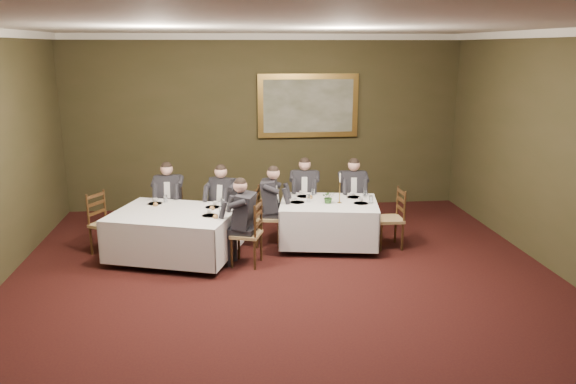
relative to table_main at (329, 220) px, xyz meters
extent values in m
plane|color=black|center=(-0.87, -2.46, -0.45)|extent=(10.00, 10.00, 0.00)
cube|color=silver|center=(-0.87, -2.46, 3.05)|extent=(8.00, 10.00, 0.10)
cube|color=#36321B|center=(-0.87, 2.54, 1.30)|extent=(8.00, 0.10, 3.50)
cube|color=white|center=(-0.87, 2.49, 2.99)|extent=(8.00, 0.10, 0.12)
cube|color=black|center=(0.00, 0.00, 0.28)|extent=(1.69, 1.38, 0.04)
cube|color=white|center=(0.00, 0.00, 0.31)|extent=(1.76, 1.45, 0.02)
cube|color=white|center=(0.00, 0.00, -0.02)|extent=(1.79, 1.48, 0.65)
cube|color=black|center=(-2.50, -0.31, 0.28)|extent=(2.11, 1.83, 0.04)
cube|color=white|center=(-2.50, -0.31, 0.31)|extent=(2.19, 1.90, 0.02)
cube|color=white|center=(-2.50, -0.31, -0.02)|extent=(2.21, 1.93, 0.65)
cube|color=#967A4C|center=(-0.28, 0.87, 0.04)|extent=(0.50, 0.49, 0.05)
cube|color=black|center=(-0.25, 1.06, 0.28)|extent=(0.38, 0.09, 0.54)
cube|color=black|center=(-0.28, 0.87, 0.41)|extent=(0.47, 0.38, 0.55)
sphere|color=#DC9E89|center=(-0.28, 0.87, 0.79)|extent=(0.24, 0.24, 0.21)
cube|color=#967A4C|center=(0.56, 0.72, 0.04)|extent=(0.47, 0.45, 0.05)
cube|color=black|center=(0.57, 0.91, 0.28)|extent=(0.38, 0.06, 0.54)
cube|color=black|center=(0.56, 0.72, 0.41)|extent=(0.44, 0.34, 0.55)
sphere|color=#DC9E89|center=(0.56, 0.72, 0.79)|extent=(0.22, 0.22, 0.21)
cube|color=#967A4C|center=(-0.98, 0.17, 0.04)|extent=(0.49, 0.51, 0.05)
cube|color=black|center=(-1.17, 0.20, 0.28)|extent=(0.10, 0.38, 0.54)
cube|color=black|center=(-0.98, 0.17, 0.41)|extent=(0.38, 0.47, 0.55)
sphere|color=#DC9E89|center=(-0.98, 0.17, 0.79)|extent=(0.24, 0.24, 0.21)
cube|color=#967A4C|center=(0.98, -0.17, 0.04)|extent=(0.42, 0.44, 0.05)
cube|color=black|center=(1.17, -0.17, 0.28)|extent=(0.03, 0.38, 0.54)
cube|color=#967A4C|center=(-2.67, 0.75, 0.04)|extent=(0.47, 0.45, 0.05)
cube|color=black|center=(-2.66, 0.94, 0.28)|extent=(0.38, 0.06, 0.54)
cube|color=black|center=(-2.67, 0.75, 0.41)|extent=(0.44, 0.34, 0.55)
sphere|color=#DC9E89|center=(-2.67, 0.75, 0.79)|extent=(0.22, 0.22, 0.21)
cube|color=#967A4C|center=(-1.73, 0.43, 0.04)|extent=(0.59, 0.58, 0.05)
cube|color=black|center=(-1.64, 0.60, 0.28)|extent=(0.35, 0.21, 0.54)
cube|color=black|center=(-1.73, 0.43, 0.41)|extent=(0.52, 0.47, 0.55)
sphere|color=#DC9E89|center=(-1.73, 0.43, 0.79)|extent=(0.28, 0.28, 0.21)
cube|color=#967A4C|center=(-1.39, -0.68, 0.04)|extent=(0.54, 0.55, 0.05)
cube|color=black|center=(-1.21, -0.74, 0.28)|extent=(0.15, 0.37, 0.54)
cube|color=black|center=(-1.39, -0.68, 0.41)|extent=(0.43, 0.50, 0.55)
sphere|color=#DC9E89|center=(-1.39, -0.68, 0.79)|extent=(0.26, 0.26, 0.21)
cube|color=#967A4C|center=(-3.61, 0.06, 0.04)|extent=(0.59, 0.59, 0.05)
cube|color=black|center=(-3.77, 0.16, 0.28)|extent=(0.22, 0.34, 0.54)
imported|color=#2D5926|center=(-0.02, -0.07, 0.43)|extent=(0.22, 0.20, 0.23)
cylinder|color=#AC8534|center=(0.16, -0.07, 0.33)|extent=(0.08, 0.08, 0.02)
cylinder|color=#AC8534|center=(0.16, -0.07, 0.51)|extent=(0.02, 0.02, 0.34)
cylinder|color=white|center=(0.16, -0.07, 0.76)|extent=(0.02, 0.02, 0.15)
cylinder|color=white|center=(-0.37, 0.40, 0.32)|extent=(0.25, 0.25, 0.01)
cylinder|color=white|center=(-0.37, 0.55, 0.35)|extent=(0.08, 0.08, 0.05)
cylinder|color=white|center=(-0.20, 0.40, 0.39)|extent=(0.06, 0.06, 0.14)
cylinder|color=white|center=(-2.85, 0.22, 0.32)|extent=(0.25, 0.25, 0.01)
cylinder|color=white|center=(-2.85, 0.37, 0.35)|extent=(0.08, 0.08, 0.05)
cylinder|color=white|center=(-2.68, 0.22, 0.39)|extent=(0.06, 0.06, 0.14)
cube|color=gold|center=(0.00, 2.48, 1.65)|extent=(2.03, 0.08, 1.27)
cube|color=#4D5136|center=(0.00, 2.44, 1.65)|extent=(1.81, 0.01, 1.05)
camera|label=1|loc=(-1.65, -8.80, 2.80)|focal=35.00mm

